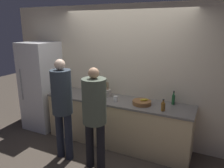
% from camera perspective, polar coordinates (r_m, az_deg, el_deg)
% --- Properties ---
extents(ground_plane, '(14.00, 14.00, 0.00)m').
position_cam_1_polar(ground_plane, '(4.14, -0.97, -17.34)').
color(ground_plane, '#4C4238').
extents(wall_back, '(5.20, 0.06, 2.60)m').
position_cam_1_polar(wall_back, '(4.24, 3.32, 2.53)').
color(wall_back, beige).
rests_on(wall_back, ground_plane).
extents(counter, '(2.77, 0.69, 0.89)m').
position_cam_1_polar(counter, '(4.23, 1.38, -9.72)').
color(counter, beige).
rests_on(counter, ground_plane).
extents(refrigerator, '(0.67, 0.73, 1.88)m').
position_cam_1_polar(refrigerator, '(5.00, -17.87, -0.45)').
color(refrigerator, white).
rests_on(refrigerator, ground_plane).
extents(person_left, '(0.33, 0.33, 1.72)m').
position_cam_1_polar(person_left, '(3.65, -12.90, -4.65)').
color(person_left, '#232838').
rests_on(person_left, ground_plane).
extents(person_center, '(0.36, 0.36, 1.64)m').
position_cam_1_polar(person_center, '(3.32, -4.61, -6.83)').
color(person_center, black).
rests_on(person_center, ground_plane).
extents(fruit_bowl, '(0.32, 0.32, 0.11)m').
position_cam_1_polar(fruit_bowl, '(3.82, 7.81, -4.80)').
color(fruit_bowl, brown).
rests_on(fruit_bowl, counter).
extents(utensil_crock, '(0.13, 0.13, 0.28)m').
position_cam_1_polar(utensil_crock, '(4.21, -1.16, -2.28)').
color(utensil_crock, '#ADA393').
rests_on(utensil_crock, counter).
extents(bottle_green, '(0.05, 0.05, 0.24)m').
position_cam_1_polar(bottle_green, '(3.92, 15.74, -3.84)').
color(bottle_green, '#236033').
rests_on(bottle_green, counter).
extents(bottle_amber, '(0.07, 0.07, 0.19)m').
position_cam_1_polar(bottle_amber, '(3.60, 13.20, -5.71)').
color(bottle_amber, brown).
rests_on(bottle_amber, counter).
extents(cup_white, '(0.07, 0.07, 0.10)m').
position_cam_1_polar(cup_white, '(3.94, 0.92, -3.87)').
color(cup_white, white).
rests_on(cup_white, counter).
extents(potted_plant, '(0.15, 0.15, 0.24)m').
position_cam_1_polar(potted_plant, '(4.42, -2.25, -0.67)').
color(potted_plant, '#9E6042').
rests_on(potted_plant, counter).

